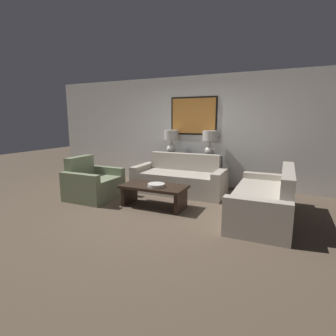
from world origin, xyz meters
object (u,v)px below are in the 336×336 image
object	(u,v)px
table_lamp_left	(171,139)
console_table	(190,171)
table_lamp_right	(210,141)
armchair_near_back_wall	(93,184)
decorative_bowl	(156,185)
couch_by_back_wall	(180,180)
couch_by_side	(265,201)
coffee_table	(154,191)

from	to	relation	value
table_lamp_left	console_table	bearing A→B (deg)	0.00
table_lamp_right	armchair_near_back_wall	bearing A→B (deg)	-137.16
table_lamp_left	decorative_bowl	distance (m)	2.06
console_table	couch_by_back_wall	distance (m)	0.68
couch_by_side	armchair_near_back_wall	xyz separation A→B (m)	(-3.34, -0.28, 0.00)
table_lamp_right	coffee_table	distance (m)	2.06
couch_by_back_wall	armchair_near_back_wall	bearing A→B (deg)	-141.93
table_lamp_right	couch_by_side	distance (m)	2.23
console_table	coffee_table	xyz separation A→B (m)	(-0.05, -1.81, -0.07)
console_table	table_lamp_right	distance (m)	0.90
console_table	coffee_table	size ratio (longest dim) A/B	1.25
coffee_table	decorative_bowl	bearing A→B (deg)	-37.03
table_lamp_left	table_lamp_right	xyz separation A→B (m)	(0.99, 0.00, 0.00)
couch_by_back_wall	couch_by_side	distance (m)	2.06
couch_by_side	coffee_table	bearing A→B (deg)	-172.14
table_lamp_left	decorative_bowl	size ratio (longest dim) A/B	1.96
table_lamp_left	decorative_bowl	bearing A→B (deg)	-74.53
couch_by_back_wall	console_table	bearing A→B (deg)	90.00
armchair_near_back_wall	table_lamp_right	bearing A→B (deg)	42.84
console_table	couch_by_side	distance (m)	2.43
table_lamp_left	table_lamp_right	distance (m)	0.99
couch_by_side	decorative_bowl	xyz separation A→B (m)	(-1.84, -0.32, 0.15)
armchair_near_back_wall	decorative_bowl	bearing A→B (deg)	-1.71
console_table	decorative_bowl	world-z (taller)	console_table
table_lamp_right	decorative_bowl	bearing A→B (deg)	-104.10
coffee_table	couch_by_back_wall	bearing A→B (deg)	87.29
table_lamp_left	coffee_table	xyz separation A→B (m)	(0.44, -1.81, -0.82)
table_lamp_left	couch_by_side	world-z (taller)	table_lamp_left
console_table	couch_by_side	size ratio (longest dim) A/B	0.74
table_lamp_left	couch_by_back_wall	bearing A→B (deg)	-53.62
console_table	table_lamp_left	distance (m)	0.90
console_table	armchair_near_back_wall	world-z (taller)	armchair_near_back_wall
table_lamp_right	decorative_bowl	xyz separation A→B (m)	(-0.47, -1.87, -0.68)
table_lamp_left	coffee_table	distance (m)	2.04
couch_by_back_wall	coffee_table	bearing A→B (deg)	-92.71
table_lamp_right	table_lamp_left	bearing A→B (deg)	180.00
couch_by_side	coffee_table	xyz separation A→B (m)	(-1.92, -0.27, 0.02)
couch_by_back_wall	couch_by_side	bearing A→B (deg)	-25.11
couch_by_side	table_lamp_right	bearing A→B (deg)	131.64
table_lamp_right	coffee_table	bearing A→B (deg)	-106.83
coffee_table	armchair_near_back_wall	bearing A→B (deg)	-179.43
decorative_bowl	couch_by_back_wall	bearing A→B (deg)	91.15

